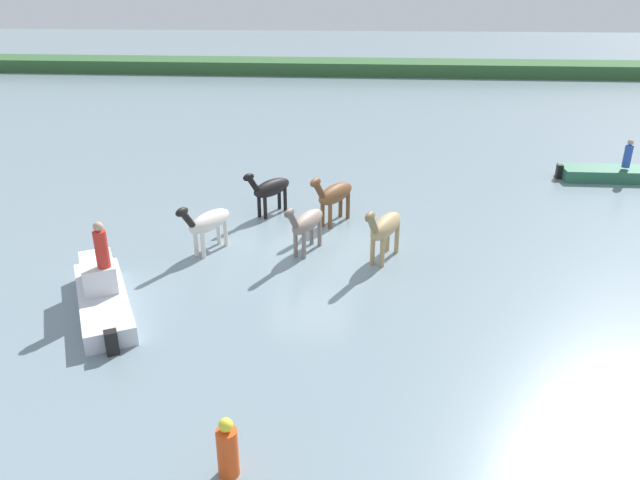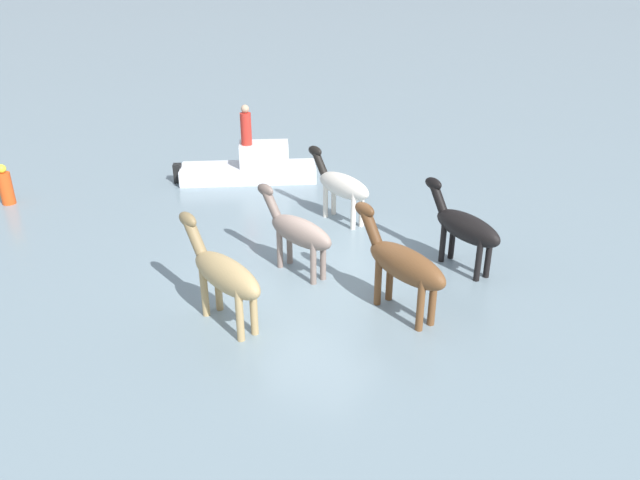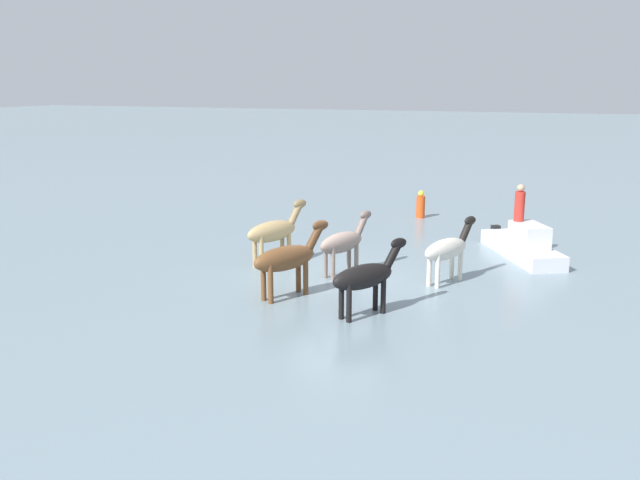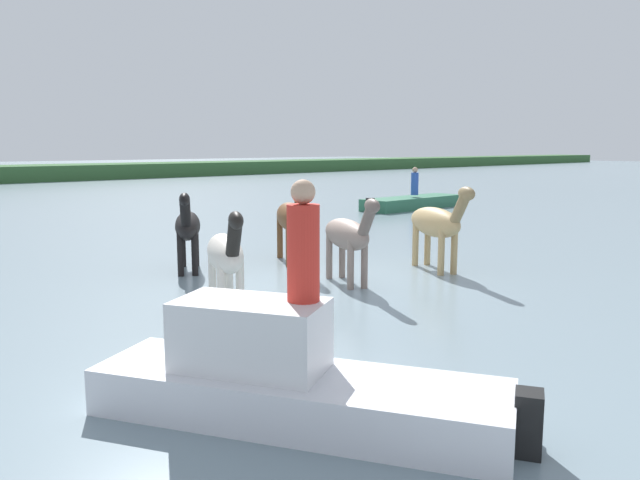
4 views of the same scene
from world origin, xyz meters
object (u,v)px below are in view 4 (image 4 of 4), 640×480
(horse_lead, at_px, (291,217))
(person_spotter_bow, at_px, (415,182))
(horse_gray_outer, at_px, (188,226))
(boat_tender_starboard, at_px, (412,204))
(boat_skiff_near, at_px, (290,390))
(horse_rear_stallion, at_px, (437,223))
(person_helmsman_aft, at_px, (303,246))
(horse_dun_straggler, at_px, (226,254))
(horse_pinto_flank, at_px, (348,235))

(horse_lead, relative_size, person_spotter_bow, 1.96)
(horse_gray_outer, xyz_separation_m, person_spotter_bow, (14.23, 5.41, 0.18))
(boat_tender_starboard, relative_size, boat_skiff_near, 1.32)
(horse_rear_stallion, xyz_separation_m, person_helmsman_aft, (-6.93, -3.64, 0.68))
(horse_dun_straggler, bearing_deg, person_spotter_bow, 144.79)
(person_spotter_bow, height_order, person_helmsman_aft, person_helmsman_aft)
(horse_lead, xyz_separation_m, person_spotter_bow, (11.90, 6.06, 0.10))
(horse_rear_stallion, height_order, boat_skiff_near, horse_rear_stallion)
(horse_rear_stallion, distance_m, horse_pinto_flank, 2.39)
(horse_lead, distance_m, horse_gray_outer, 2.42)
(horse_pinto_flank, relative_size, boat_skiff_near, 0.54)
(person_spotter_bow, bearing_deg, boat_skiff_near, -144.06)
(horse_pinto_flank, distance_m, person_spotter_bow, 15.21)
(horse_dun_straggler, distance_m, boat_skiff_near, 4.16)
(boat_tender_starboard, height_order, person_spotter_bow, person_spotter_bow)
(horse_dun_straggler, bearing_deg, boat_skiff_near, -0.08)
(horse_gray_outer, bearing_deg, horse_rear_stallion, 81.57)
(person_helmsman_aft, bearing_deg, horse_lead, 51.12)
(horse_dun_straggler, height_order, boat_tender_starboard, horse_dun_straggler)
(horse_dun_straggler, xyz_separation_m, person_helmsman_aft, (-1.57, -3.72, 0.75))
(person_spotter_bow, bearing_deg, horse_pinto_flank, -145.67)
(horse_rear_stallion, bearing_deg, horse_gray_outer, -107.88)
(horse_lead, bearing_deg, boat_tender_starboard, 146.18)
(horse_lead, height_order, horse_dun_straggler, horse_lead)
(person_spotter_bow, bearing_deg, horse_dun_straggler, -150.41)
(horse_lead, xyz_separation_m, horse_gray_outer, (-2.33, 0.65, -0.07))
(horse_lead, xyz_separation_m, horse_pinto_flank, (-0.66, -2.52, -0.08))
(horse_dun_straggler, distance_m, horse_pinto_flank, 3.01)
(boat_skiff_near, relative_size, person_spotter_bow, 3.47)
(horse_lead, relative_size, horse_gray_outer, 1.10)
(horse_dun_straggler, relative_size, horse_pinto_flank, 0.99)
(person_spotter_bow, bearing_deg, horse_rear_stallion, -138.85)
(horse_lead, xyz_separation_m, boat_tender_starboard, (11.97, 6.24, -0.87))
(horse_gray_outer, height_order, person_helmsman_aft, person_helmsman_aft)
(horse_rear_stallion, bearing_deg, horse_lead, -126.07)
(horse_rear_stallion, relative_size, horse_dun_straggler, 1.08)
(horse_dun_straggler, xyz_separation_m, horse_gray_outer, (1.33, 3.43, 0.01))
(horse_lead, distance_m, person_helmsman_aft, 8.36)
(horse_lead, distance_m, boat_skiff_near, 8.48)
(horse_gray_outer, xyz_separation_m, person_helmsman_aft, (-2.90, -7.14, 0.74))
(horse_dun_straggler, height_order, boat_skiff_near, horse_dun_straggler)
(horse_lead, bearing_deg, person_helmsman_aft, -10.22)
(boat_tender_starboard, bearing_deg, boat_skiff_near, -144.62)
(boat_tender_starboard, bearing_deg, person_helmsman_aft, -144.33)
(boat_skiff_near, xyz_separation_m, person_helmsman_aft, (0.18, -0.00, 1.42))
(boat_skiff_near, distance_m, person_spotter_bow, 21.40)
(horse_rear_stallion, distance_m, person_spotter_bow, 13.54)
(horse_rear_stallion, height_order, person_helmsman_aft, person_helmsman_aft)
(horse_lead, relative_size, person_helmsman_aft, 1.96)
(horse_gray_outer, distance_m, person_spotter_bow, 15.23)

